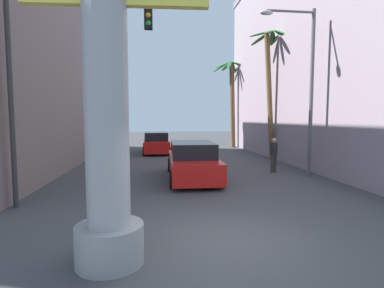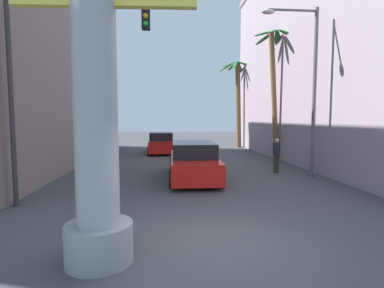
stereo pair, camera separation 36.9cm
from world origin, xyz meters
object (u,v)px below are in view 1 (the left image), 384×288
at_px(street_lamp, 304,77).
at_px(car_lead, 192,161).
at_px(traffic_light_mast, 60,60).
at_px(car_far, 156,143).
at_px(palm_tree_mid_right, 270,76).
at_px(pedestrian_mid_right, 274,152).
at_px(palm_tree_far_right, 232,94).

bearing_deg(street_lamp, car_lead, 177.85).
xyz_separation_m(street_lamp, traffic_light_mast, (-9.03, -3.44, -0.16)).
distance_m(traffic_light_mast, car_far, 14.01).
bearing_deg(palm_tree_mid_right, street_lamp, -96.49).
bearing_deg(traffic_light_mast, pedestrian_mid_right, 29.13).
bearing_deg(car_lead, car_far, 98.99).
xyz_separation_m(traffic_light_mast, car_lead, (4.20, 3.63, -3.47)).
distance_m(street_lamp, palm_tree_mid_right, 5.49).
relative_size(street_lamp, car_lead, 1.40).
xyz_separation_m(car_far, palm_tree_mid_right, (6.97, -4.47, 4.43)).
height_order(street_lamp, car_lead, street_lamp).
xyz_separation_m(street_lamp, palm_tree_mid_right, (0.61, 5.39, 0.80)).
bearing_deg(palm_tree_mid_right, car_lead, -136.23).
relative_size(traffic_light_mast, car_lead, 1.17).
distance_m(traffic_light_mast, pedestrian_mid_right, 9.97).
bearing_deg(car_far, car_lead, -81.01).
distance_m(car_lead, palm_tree_far_right, 15.41).
height_order(car_lead, pedestrian_mid_right, pedestrian_mid_right).
distance_m(street_lamp, car_lead, 6.04).
height_order(traffic_light_mast, palm_tree_far_right, palm_tree_far_right).
relative_size(traffic_light_mast, car_far, 1.40).
bearing_deg(car_lead, palm_tree_mid_right, 43.77).
distance_m(car_lead, car_far, 9.80).
distance_m(car_far, palm_tree_mid_right, 9.39).
bearing_deg(pedestrian_mid_right, car_far, 122.53).
height_order(palm_tree_far_right, palm_tree_mid_right, palm_tree_mid_right).
height_order(traffic_light_mast, car_far, traffic_light_mast).
height_order(car_lead, car_far, same).
distance_m(street_lamp, palm_tree_far_right, 14.10).
bearing_deg(car_lead, traffic_light_mast, -139.23).
distance_m(car_far, palm_tree_far_right, 8.97).
bearing_deg(pedestrian_mid_right, palm_tree_far_right, 84.43).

